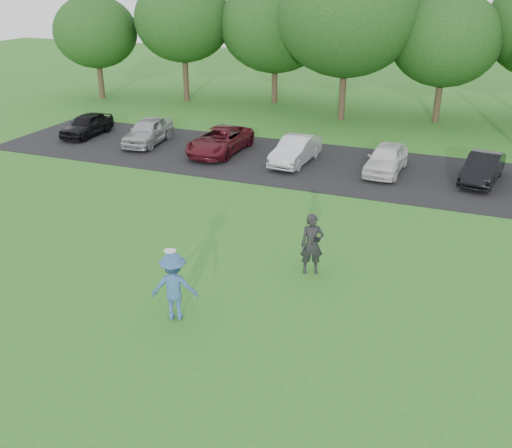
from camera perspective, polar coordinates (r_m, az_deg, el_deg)
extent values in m
plane|color=#2C7020|center=(13.36, -5.62, -10.81)|extent=(100.00, 100.00, 0.00)
cube|color=black|center=(24.48, 8.23, 5.63)|extent=(32.00, 6.50, 0.03)
imported|color=#335A8F|center=(13.53, -8.19, -6.21)|extent=(1.25, 0.97, 1.70)
cylinder|color=white|center=(12.84, -8.60, -2.66)|extent=(0.27, 0.27, 0.07)
imported|color=black|center=(15.45, 5.62, -2.04)|extent=(0.74, 0.63, 1.71)
cube|color=black|center=(15.14, 6.12, -1.57)|extent=(0.17, 0.15, 0.10)
imported|color=black|center=(30.20, -16.56, 9.51)|extent=(1.36, 3.30, 1.12)
imported|color=#A4A6AB|center=(28.03, -10.76, 9.11)|extent=(1.79, 3.68, 1.21)
imported|color=#52121B|center=(26.15, -3.62, 8.34)|extent=(1.99, 4.13, 1.14)
imported|color=silver|center=(24.67, 3.98, 7.37)|extent=(1.46, 3.52, 1.13)
imported|color=silver|center=(24.03, 12.90, 6.40)|extent=(1.52, 3.45, 1.16)
imported|color=black|center=(24.02, 21.72, 5.21)|extent=(1.71, 3.48, 1.10)
cylinder|color=#38281C|center=(39.50, -15.25, 13.62)|extent=(0.36, 0.36, 2.20)
ellipsoid|color=#214C19|center=(39.11, -15.75, 18.01)|extent=(5.20, 5.20, 4.42)
cylinder|color=#38281C|center=(37.70, -7.02, 14.19)|extent=(0.36, 0.36, 2.70)
ellipsoid|color=#214C19|center=(37.28, -7.31, 19.61)|extent=(5.94, 5.94, 5.05)
cylinder|color=#38281C|center=(36.79, 1.87, 13.71)|extent=(0.36, 0.36, 2.20)
ellipsoid|color=#214C19|center=(36.33, 1.94, 19.32)|extent=(6.68, 6.68, 5.68)
cylinder|color=#38281C|center=(32.71, 8.62, 12.63)|extent=(0.36, 0.36, 2.70)
ellipsoid|color=#214C19|center=(32.18, 9.10, 19.86)|extent=(7.42, 7.42, 6.31)
cylinder|color=#38281C|center=(33.40, 17.70, 11.59)|extent=(0.36, 0.36, 2.20)
ellipsoid|color=#214C19|center=(32.93, 18.44, 17.12)|extent=(5.76, 5.76, 4.90)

